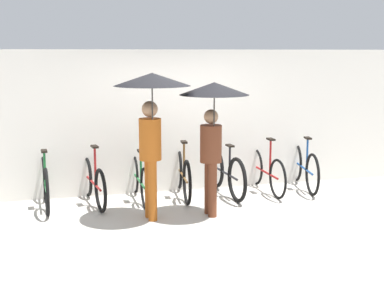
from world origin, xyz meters
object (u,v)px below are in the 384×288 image
parked_bicycle_4 (226,172)px  parked_bicycle_6 (304,167)px  parked_bicycle_2 (139,179)px  pedestrian_center (213,112)px  parked_bicycle_5 (266,171)px  pedestrian_leading (151,103)px  parked_bicycle_0 (45,183)px  parked_bicycle_1 (93,182)px  parked_bicycle_3 (183,174)px

parked_bicycle_4 → parked_bicycle_6: (1.49, 0.06, 0.00)m
parked_bicycle_2 → parked_bicycle_6: (2.98, 0.05, 0.03)m
parked_bicycle_2 → pedestrian_center: (0.89, -1.18, 1.21)m
parked_bicycle_5 → pedestrian_leading: 2.84m
parked_bicycle_0 → parked_bicycle_5: bearing=-92.6°
parked_bicycle_1 → pedestrian_leading: bearing=-153.8°
parked_bicycle_2 → parked_bicycle_4: (1.49, -0.01, 0.03)m
parked_bicycle_0 → parked_bicycle_3: bearing=-91.2°
pedestrian_center → parked_bicycle_4: bearing=-118.1°
parked_bicycle_2 → pedestrian_leading: pedestrian_leading is taller
parked_bicycle_6 → pedestrian_center: pedestrian_center is taller
parked_bicycle_4 → parked_bicycle_5: bearing=-91.2°
parked_bicycle_3 → parked_bicycle_4: size_ratio=1.01×
parked_bicycle_3 → parked_bicycle_5: 1.49m
parked_bicycle_1 → parked_bicycle_4: 2.24m
parked_bicycle_0 → pedestrian_center: bearing=-119.1°
parked_bicycle_1 → parked_bicycle_5: (2.98, 0.02, 0.00)m
parked_bicycle_4 → parked_bicycle_6: 1.49m
parked_bicycle_4 → parked_bicycle_6: bearing=-90.3°
pedestrian_leading → parked_bicycle_6: bearing=-163.1°
pedestrian_leading → parked_bicycle_5: bearing=-157.7°
parked_bicycle_2 → parked_bicycle_3: bearing=-85.4°
parked_bicycle_5 → parked_bicycle_2: bearing=90.7°
parked_bicycle_2 → parked_bicycle_5: parked_bicycle_2 is taller
parked_bicycle_4 → parked_bicycle_6: size_ratio=1.01×
pedestrian_leading → pedestrian_center: size_ratio=1.07×
parked_bicycle_2 → parked_bicycle_5: bearing=-89.5°
parked_bicycle_2 → pedestrian_center: size_ratio=0.84×
pedestrian_center → parked_bicycle_0: bearing=-27.3°
parked_bicycle_5 → parked_bicycle_0: bearing=90.6°
parked_bicycle_0 → parked_bicycle_3: parked_bicycle_0 is taller
parked_bicycle_1 → parked_bicycle_2: parked_bicycle_2 is taller
parked_bicycle_0 → parked_bicycle_1: 0.74m
parked_bicycle_0 → parked_bicycle_4: (2.98, -0.00, -0.00)m
parked_bicycle_1 → parked_bicycle_5: 2.98m
parked_bicycle_2 → pedestrian_leading: 1.76m
parked_bicycle_0 → parked_bicycle_4: size_ratio=0.96×
parked_bicycle_1 → pedestrian_center: bearing=-133.1°
parked_bicycle_4 → parked_bicycle_5: (0.75, 0.02, -0.02)m
parked_bicycle_4 → pedestrian_leading: size_ratio=0.82×
parked_bicycle_0 → parked_bicycle_1: (0.74, -0.00, -0.02)m
parked_bicycle_6 → parked_bicycle_3: bearing=100.2°
parked_bicycle_6 → pedestrian_leading: pedestrian_leading is taller
parked_bicycle_3 → parked_bicycle_6: size_ratio=1.02×
parked_bicycle_4 → pedestrian_center: size_ratio=0.88×
parked_bicycle_5 → pedestrian_center: size_ratio=0.85×
parked_bicycle_0 → parked_bicycle_6: parked_bicycle_6 is taller
parked_bicycle_3 → pedestrian_leading: 1.92m
parked_bicycle_5 → parked_bicycle_6: parked_bicycle_6 is taller
parked_bicycle_3 → parked_bicycle_6: bearing=-83.9°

